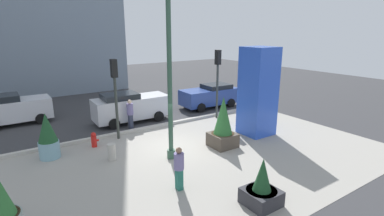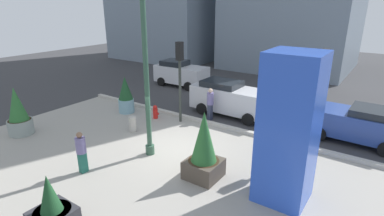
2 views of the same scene
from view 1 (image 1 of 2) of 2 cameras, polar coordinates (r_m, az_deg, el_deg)
The scene contains 17 objects.
ground_plane at distance 17.69m, azimuth -9.97°, elevation -3.35°, with size 60.00×60.00×0.00m, color #38383A.
plaza_pavement at distance 12.79m, azimuth 1.22°, elevation -10.52°, with size 18.00×10.00×0.02m, color #9E998E.
curb_strip at distance 16.90m, azimuth -8.77°, elevation -3.89°, with size 18.00×0.24×0.16m, color #B7B2A8.
lamp_post at distance 12.09m, azimuth -4.43°, elevation 6.70°, with size 0.44×0.44×7.72m.
art_pillar_blue at distance 15.85m, azimuth 12.80°, elevation 3.15°, with size 1.55×1.55×4.70m, color blue.
potted_plant_near_left at distance 14.07m, azimuth 6.10°, elevation -3.34°, with size 1.18×1.18×2.50m.
potted_plant_by_pillar at distance 9.97m, azimuth 13.52°, elevation -15.07°, with size 1.07×1.07×1.64m.
potted_plant_mid_plaza at distance 14.26m, azimuth -26.45°, elevation -5.08°, with size 0.87×0.87×2.08m.
fire_hydrant at distance 14.97m, azimuth -18.69°, elevation -5.91°, with size 0.36×0.26×0.75m.
concrete_bollard at distance 13.29m, azimuth -15.48°, elevation -8.32°, with size 0.36×0.36×0.75m, color #B2ADA3.
traffic_light_far_side at distance 15.08m, azimuth -14.87°, elevation 4.21°, with size 0.28×0.42×4.14m.
traffic_light_corner at distance 18.34m, azimuth 5.03°, elevation 6.96°, with size 0.28×0.42×4.34m.
car_far_lane at distance 20.44m, azimuth -31.57°, elevation -0.16°, with size 3.95×2.07×1.85m.
car_passing_lane at distance 21.42m, azimuth 3.53°, elevation 2.48°, with size 4.29×2.14×1.65m.
car_curb_east at distance 18.26m, azimuth -11.97°, elevation 0.26°, with size 4.59×2.01×1.85m.
pedestrian_by_curb at distance 10.40m, azimuth -2.57°, elevation -11.41°, with size 0.39×0.39×1.61m.
pedestrian_on_sidewalk at distance 16.88m, azimuth -12.04°, elevation -0.93°, with size 0.36×0.36×1.73m.
Camera 1 is at (-6.62, -11.45, 5.54)m, focal length 27.18 mm.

